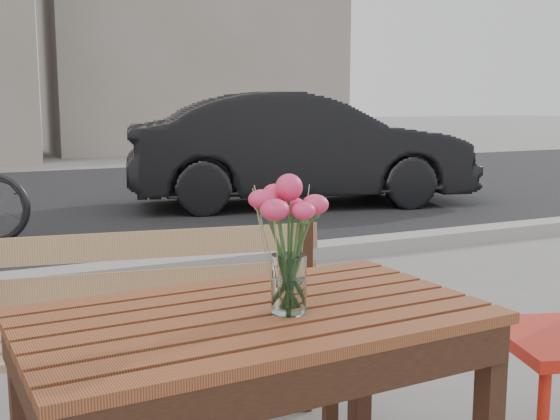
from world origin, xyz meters
name	(u,v)px	position (x,y,z in m)	size (l,w,h in m)	color
street	(36,230)	(0.00, 5.06, 0.03)	(30.00, 8.12, 0.12)	black
main_table	(255,355)	(-0.05, -0.12, 0.59)	(1.18, 0.72, 0.71)	#5E2C18
main_bench	(154,309)	(-0.09, 0.70, 0.49)	(1.34, 0.60, 0.80)	#A37C54
main_vase	(289,227)	(0.02, -0.17, 0.92)	(0.19, 0.19, 0.34)	white
parked_car	(300,149)	(3.03, 5.62, 0.65)	(1.39, 3.97, 1.31)	black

